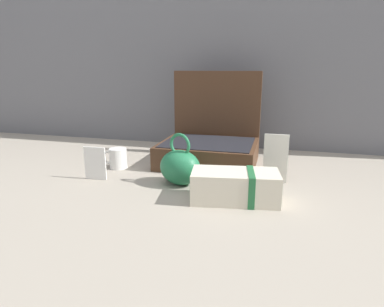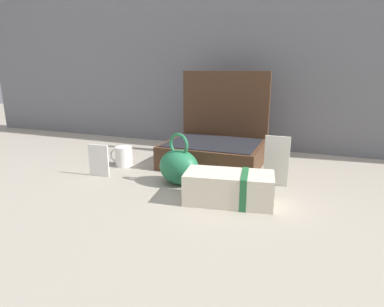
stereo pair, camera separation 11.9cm
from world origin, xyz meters
name	(u,v)px [view 1 (the left image)]	position (x,y,z in m)	size (l,w,h in m)	color
ground_plane	(190,178)	(0.00, 0.00, 0.00)	(6.00, 6.00, 0.00)	#9E9384
back_wall	(221,6)	(0.00, 0.58, 0.70)	(3.20, 0.06, 1.40)	slate
open_suitcase	(210,144)	(0.03, 0.23, 0.08)	(0.40, 0.34, 0.39)	#4C301E
teal_pouch_handbag	(180,167)	(-0.01, -0.07, 0.07)	(0.18, 0.16, 0.19)	#237247
cream_toiletry_bag	(236,186)	(0.20, -0.17, 0.05)	(0.29, 0.17, 0.10)	beige
coffee_mug	(118,158)	(-0.32, 0.05, 0.04)	(0.11, 0.07, 0.08)	white
info_card_left	(275,159)	(0.31, 0.04, 0.09)	(0.09, 0.01, 0.18)	white
poster_card_right	(95,163)	(-0.34, -0.10, 0.06)	(0.08, 0.01, 0.12)	white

